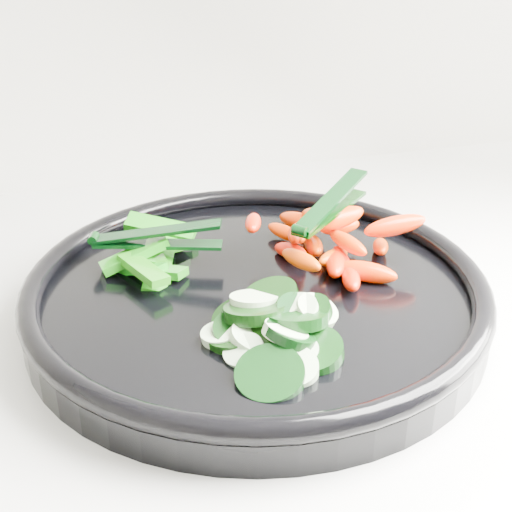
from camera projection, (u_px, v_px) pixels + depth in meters
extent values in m
cube|color=silver|center=(158.00, 323.00, 0.61)|extent=(2.02, 0.62, 0.03)
cylinder|color=black|center=(256.00, 302.00, 0.58)|extent=(0.48, 0.48, 0.02)
torus|color=black|center=(256.00, 282.00, 0.58)|extent=(0.48, 0.48, 0.02)
cylinder|color=black|center=(270.00, 376.00, 0.47)|extent=(0.06, 0.06, 0.03)
cylinder|color=#B6D5AA|center=(295.00, 369.00, 0.47)|extent=(0.04, 0.04, 0.02)
cylinder|color=black|center=(238.00, 333.00, 0.51)|extent=(0.04, 0.04, 0.02)
cylinder|color=#D1ECBD|center=(254.00, 340.00, 0.50)|extent=(0.05, 0.05, 0.02)
cylinder|color=black|center=(310.00, 351.00, 0.49)|extent=(0.06, 0.06, 0.02)
cylinder|color=#CFEEBE|center=(299.00, 353.00, 0.49)|extent=(0.04, 0.04, 0.02)
cylinder|color=black|center=(244.00, 319.00, 0.53)|extent=(0.07, 0.07, 0.03)
cylinder|color=#DAF8C6|center=(243.00, 319.00, 0.53)|extent=(0.05, 0.05, 0.02)
cylinder|color=black|center=(235.00, 335.00, 0.51)|extent=(0.06, 0.06, 0.02)
cylinder|color=beige|center=(220.00, 335.00, 0.51)|extent=(0.04, 0.04, 0.01)
cylinder|color=black|center=(252.00, 346.00, 0.50)|extent=(0.05, 0.05, 0.02)
cylinder|color=#B3D0A6|center=(244.00, 352.00, 0.49)|extent=(0.04, 0.04, 0.02)
cylinder|color=black|center=(308.00, 313.00, 0.52)|extent=(0.04, 0.05, 0.02)
cylinder|color=beige|center=(297.00, 312.00, 0.52)|extent=(0.04, 0.04, 0.02)
cylinder|color=black|center=(255.00, 311.00, 0.52)|extent=(0.05, 0.05, 0.02)
cylinder|color=beige|center=(254.00, 302.00, 0.53)|extent=(0.05, 0.05, 0.02)
cylinder|color=black|center=(290.00, 335.00, 0.49)|extent=(0.04, 0.04, 0.03)
cylinder|color=#E0F7C5|center=(285.00, 333.00, 0.49)|extent=(0.03, 0.04, 0.02)
cylinder|color=black|center=(300.00, 313.00, 0.52)|extent=(0.05, 0.05, 0.03)
cylinder|color=beige|center=(316.00, 312.00, 0.52)|extent=(0.04, 0.04, 0.02)
cylinder|color=black|center=(270.00, 297.00, 0.54)|extent=(0.05, 0.05, 0.02)
cylinder|color=beige|center=(283.00, 307.00, 0.52)|extent=(0.03, 0.03, 0.02)
cylinder|color=black|center=(296.00, 317.00, 0.51)|extent=(0.05, 0.05, 0.02)
cylinder|color=beige|center=(286.00, 321.00, 0.51)|extent=(0.03, 0.03, 0.01)
ellipsoid|color=#F71500|center=(342.00, 262.00, 0.60)|extent=(0.02, 0.04, 0.02)
ellipsoid|color=#DD3700|center=(336.00, 263.00, 0.60)|extent=(0.04, 0.06, 0.03)
ellipsoid|color=#E82B00|center=(367.00, 272.00, 0.59)|extent=(0.05, 0.05, 0.02)
ellipsoid|color=red|center=(290.00, 251.00, 0.62)|extent=(0.03, 0.04, 0.02)
ellipsoid|color=#E34A00|center=(380.00, 247.00, 0.63)|extent=(0.03, 0.04, 0.02)
ellipsoid|color=#DB4300|center=(313.00, 245.00, 0.63)|extent=(0.02, 0.05, 0.02)
ellipsoid|color=#F32500|center=(351.00, 279.00, 0.58)|extent=(0.03, 0.04, 0.02)
ellipsoid|color=#FF5E00|center=(334.00, 257.00, 0.61)|extent=(0.04, 0.03, 0.02)
ellipsoid|color=#E43D00|center=(298.00, 220.00, 0.68)|extent=(0.04, 0.05, 0.02)
ellipsoid|color=#E53100|center=(285.00, 232.00, 0.65)|extent=(0.03, 0.04, 0.02)
ellipsoid|color=#E33400|center=(301.00, 260.00, 0.58)|extent=(0.03, 0.05, 0.02)
ellipsoid|color=#DE3100|center=(322.00, 217.00, 0.65)|extent=(0.04, 0.06, 0.03)
ellipsoid|color=#F23700|center=(298.00, 234.00, 0.62)|extent=(0.02, 0.04, 0.02)
ellipsoid|color=#F91B00|center=(348.00, 243.00, 0.60)|extent=(0.03, 0.05, 0.02)
ellipsoid|color=#F32600|center=(298.00, 233.00, 0.62)|extent=(0.04, 0.05, 0.03)
ellipsoid|color=#E43E00|center=(340.00, 226.00, 0.63)|extent=(0.05, 0.03, 0.02)
ellipsoid|color=#E64700|center=(336.00, 218.00, 0.62)|extent=(0.05, 0.02, 0.03)
ellipsoid|color=#FB1000|center=(253.00, 223.00, 0.61)|extent=(0.03, 0.04, 0.02)
ellipsoid|color=#EA2F00|center=(341.00, 218.00, 0.61)|extent=(0.05, 0.03, 0.02)
ellipsoid|color=#FC1E00|center=(395.00, 226.00, 0.60)|extent=(0.06, 0.02, 0.03)
cube|color=#126F0A|center=(152.00, 257.00, 0.62)|extent=(0.02, 0.06, 0.02)
cube|color=#10720A|center=(151.00, 258.00, 0.62)|extent=(0.03, 0.05, 0.02)
cube|color=#09630F|center=(166.00, 243.00, 0.64)|extent=(0.04, 0.05, 0.02)
cube|color=#0E6F0A|center=(161.00, 271.00, 0.60)|extent=(0.04, 0.04, 0.01)
cube|color=#0C6D0A|center=(160.00, 265.00, 0.61)|extent=(0.04, 0.08, 0.03)
cube|color=#136C0A|center=(137.00, 269.00, 0.60)|extent=(0.05, 0.05, 0.02)
cube|color=#0E740B|center=(134.00, 255.00, 0.60)|extent=(0.06, 0.03, 0.03)
cube|color=#1C6D0A|center=(143.00, 269.00, 0.58)|extent=(0.04, 0.06, 0.01)
cube|color=#0E6F0A|center=(161.00, 228.00, 0.65)|extent=(0.07, 0.05, 0.02)
cylinder|color=black|center=(300.00, 230.00, 0.56)|extent=(0.01, 0.01, 0.01)
cube|color=black|center=(331.00, 212.00, 0.61)|extent=(0.09, 0.08, 0.00)
cube|color=black|center=(332.00, 199.00, 0.60)|extent=(0.09, 0.08, 0.02)
cylinder|color=black|center=(93.00, 238.00, 0.61)|extent=(0.01, 0.01, 0.01)
cube|color=black|center=(158.00, 244.00, 0.61)|extent=(0.11, 0.05, 0.00)
cube|color=black|center=(157.00, 232.00, 0.60)|extent=(0.11, 0.05, 0.02)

